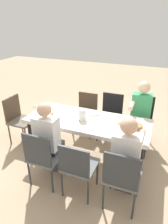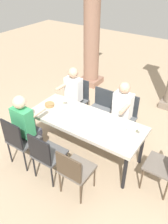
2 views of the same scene
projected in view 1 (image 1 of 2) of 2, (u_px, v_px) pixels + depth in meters
The scene contains 25 objects.
ground_plane at pixel (87, 157), 3.61m from camera, with size 16.00×16.00×0.00m, color tan.
dining_table at pixel (88, 123), 3.32m from camera, with size 2.03×0.82×0.75m.
chair_west_north at pixel (122, 176), 2.42m from camera, with size 0.44×0.44×0.92m.
chair_west_south at pixel (141, 117), 3.82m from camera, with size 0.44×0.44×0.95m.
chair_mid_north at pixel (78, 165), 2.64m from camera, with size 0.44×0.44×0.86m.
chair_mid_south at pixel (111, 113), 4.02m from camera, with size 0.44×0.44×0.91m.
chair_east_north at pixel (43, 155), 2.81m from camera, with size 0.44×0.44×0.91m.
chair_east_south at pixel (86, 110), 4.21m from camera, with size 0.44×0.44×0.86m.
chair_head_east at pixel (18, 117), 3.87m from camera, with size 0.44×0.44×0.93m.
diner_woman_green at pixel (126, 157), 2.53m from camera, with size 0.35×0.49×1.27m.
diner_man_white at pixel (49, 138), 2.92m from camera, with size 0.34×0.49×1.27m.
diner_guest_third at pixel (140, 115), 3.59m from camera, with size 0.35×0.49×1.30m.
plate_0 at pixel (129, 135), 2.83m from camera, with size 0.21×0.21×0.02m.
wine_glass_0 at pixel (120, 123), 2.92m from camera, with size 0.08×0.08×0.16m.
fork_0 at pixel (140, 138), 2.78m from camera, with size 0.02×0.17×0.01m, color silver.
spoon_0 at pixel (119, 134), 2.88m from camera, with size 0.02×0.17×0.01m, color silver.
plate_1 at pixel (93, 113), 3.49m from camera, with size 0.24×0.24×0.02m.
fork_1 at pixel (101, 115), 3.44m from camera, with size 0.02×0.17×0.01m, color silver.
spoon_1 at pixel (85, 112), 3.55m from camera, with size 0.02×0.17×0.01m, color silver.
plate_2 at pixel (41, 117), 3.36m from camera, with size 0.20×0.20×0.02m.
wine_glass_2 at pixel (36, 107), 3.45m from camera, with size 0.08×0.08×0.17m.
fork_2 at pixel (49, 119), 3.31m from camera, with size 0.02×0.17×0.01m, color silver.
spoon_2 at pixel (34, 116), 3.41m from camera, with size 0.02×0.17×0.01m, color silver.
water_pitcher at pixel (82, 115), 3.27m from camera, with size 0.13×0.13×0.18m.
bread_basket at pixel (137, 126), 3.02m from camera, with size 0.17×0.17×0.06m, color #9E7547.
Camera 1 is at (-1.04, 2.73, 2.28)m, focal length 32.05 mm.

